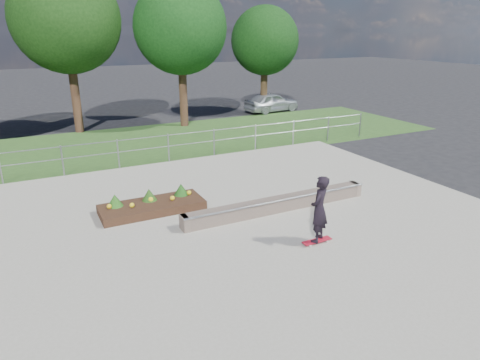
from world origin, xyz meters
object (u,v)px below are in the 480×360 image
(planter_bed, at_px, (152,204))
(parked_car, at_px, (272,102))
(grind_ledge, at_px, (278,204))
(skateboarder, at_px, (319,209))

(planter_bed, xyz_separation_m, parked_car, (11.66, 12.68, 0.39))
(grind_ledge, relative_size, parked_car, 1.60)
(grind_ledge, xyz_separation_m, skateboarder, (-0.21, -2.20, 0.72))
(grind_ledge, distance_m, planter_bed, 3.74)
(planter_bed, relative_size, skateboarder, 1.69)
(grind_ledge, xyz_separation_m, planter_bed, (-3.33, 1.70, -0.02))
(skateboarder, distance_m, parked_car, 18.66)
(skateboarder, relative_size, parked_car, 0.47)
(planter_bed, bearing_deg, parked_car, 47.40)
(planter_bed, relative_size, parked_car, 0.80)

